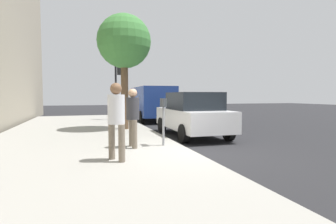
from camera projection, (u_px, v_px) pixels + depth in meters
The scene contains 9 objects.
ground_plane at pixel (191, 155), 7.31m from camera, with size 80.00×80.00×0.00m, color #232326.
sidewalk_slab at pixel (76, 160), 6.40m from camera, with size 28.00×6.00×0.15m, color gray.
parking_meter at pixel (163, 112), 7.84m from camera, with size 0.36×0.12×1.41m.
pedestrian_at_meter at pixel (133, 113), 7.55m from camera, with size 0.52×0.37×1.69m.
pedestrian_bystander at pixel (116, 115), 6.00m from camera, with size 0.49×0.39×1.78m.
parked_sedan_near at pixel (192, 114), 10.61m from camera, with size 4.43×2.02×1.77m.
parked_van_far at pixel (152, 101), 17.05m from camera, with size 5.26×2.26×2.18m.
street_tree at pixel (124, 43), 11.57m from camera, with size 2.36×2.36×5.06m.
traffic_signal at pixel (117, 80), 16.24m from camera, with size 0.24×0.44×3.60m.
Camera 1 is at (-6.70, 2.77, 1.65)m, focal length 28.16 mm.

